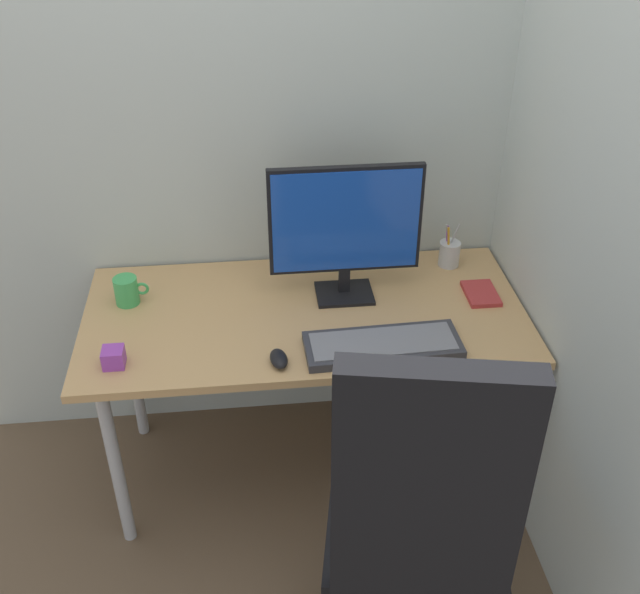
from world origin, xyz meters
TOP-DOWN VIEW (x-y plane):
  - ground_plane at (0.00, 0.00)m, footprint 8.00×8.00m
  - wall_back at (0.00, 0.38)m, footprint 2.44×0.04m
  - wall_side_right at (0.75, -0.14)m, footprint 0.04×1.69m
  - desk at (0.00, 0.00)m, footprint 1.44×0.69m
  - office_chair at (0.21, -0.81)m, footprint 0.61×0.62m
  - monitor at (0.14, 0.09)m, footprint 0.49×0.15m
  - keyboard at (0.22, -0.22)m, footprint 0.48×0.19m
  - mouse at (-0.10, -0.26)m, footprint 0.06×0.10m
  - pen_holder at (0.54, 0.24)m, footprint 0.07×0.07m
  - notebook at (0.60, 0.03)m, footprint 0.11×0.15m
  - coffee_mug at (-0.58, 0.11)m, footprint 0.11×0.08m
  - desk_clamp_accessory at (-0.58, -0.22)m, footprint 0.06×0.06m

SIDE VIEW (x-z plane):
  - ground_plane at x=0.00m, z-range 0.00..0.00m
  - office_chair at x=0.21m, z-range 0.01..1.23m
  - desk at x=0.00m, z-range 0.29..1.00m
  - notebook at x=0.60m, z-range 0.71..0.73m
  - keyboard at x=0.22m, z-range 0.71..0.74m
  - mouse at x=-0.10m, z-range 0.71..0.75m
  - desk_clamp_accessory at x=-0.58m, z-range 0.71..0.77m
  - coffee_mug at x=-0.58m, z-range 0.71..0.81m
  - pen_holder at x=0.54m, z-range 0.68..0.84m
  - monitor at x=0.14m, z-range 0.74..1.20m
  - wall_back at x=0.00m, z-range 0.00..2.80m
  - wall_side_right at x=0.75m, z-range 0.00..2.80m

